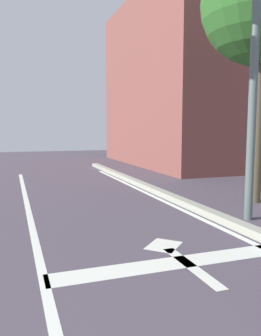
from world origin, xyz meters
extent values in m
cube|color=silver|center=(-0.12, 6.00, 0.00)|extent=(0.12, 20.00, 0.01)
cube|color=silver|center=(1.55, 6.03, 0.00)|extent=(3.35, 0.40, 0.01)
cube|color=silver|center=(1.72, 5.85, 0.00)|extent=(0.16, 1.40, 0.01)
cube|color=silver|center=(1.72, 6.70, 0.00)|extent=(0.71, 0.71, 0.01)
cylinder|color=#53625F|center=(3.93, 7.53, 2.79)|extent=(0.16, 0.16, 5.59)
cylinder|color=brown|center=(5.13, 8.83, 1.90)|extent=(0.29, 0.29, 3.80)
cube|color=brown|center=(11.32, 17.79, 4.06)|extent=(12.18, 9.96, 8.12)
camera|label=1|loc=(-0.43, 2.11, 1.77)|focal=36.48mm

